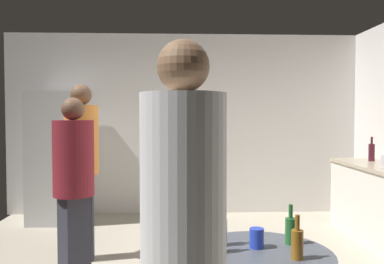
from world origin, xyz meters
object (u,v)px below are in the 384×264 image
at_px(beer_bottle_amber, 297,243).
at_px(person_in_white_shirt, 183,226).
at_px(person_in_black_shirt, 170,196).
at_px(beer_bottle_clear, 222,231).
at_px(plastic_cup_blue, 257,238).
at_px(person_in_orange_shirt, 82,157).
at_px(beer_bottle_brown, 217,237).
at_px(person_in_maroon_shirt, 74,178).
at_px(refrigerator, 57,157).
at_px(wine_bottle_on_counter, 372,152).
at_px(beer_bottle_green, 291,230).

height_order(beer_bottle_amber, person_in_white_shirt, person_in_white_shirt).
distance_m(beer_bottle_amber, person_in_black_shirt, 0.91).
xyz_separation_m(beer_bottle_clear, plastic_cup_blue, (0.19, -0.05, -0.03)).
bearing_deg(person_in_orange_shirt, person_in_black_shirt, 26.13).
relative_size(beer_bottle_brown, beer_bottle_clear, 1.00).
distance_m(person_in_maroon_shirt, person_in_orange_shirt, 0.71).
height_order(person_in_maroon_shirt, person_in_orange_shirt, person_in_orange_shirt).
bearing_deg(refrigerator, wine_bottle_on_counter, -8.99).
height_order(person_in_white_shirt, person_in_orange_shirt, person_in_orange_shirt).
height_order(plastic_cup_blue, person_in_orange_shirt, person_in_orange_shirt).
relative_size(beer_bottle_amber, beer_bottle_clear, 1.00).
bearing_deg(plastic_cup_blue, person_in_orange_shirt, 126.78).
bearing_deg(person_in_black_shirt, beer_bottle_green, 3.86).
bearing_deg(beer_bottle_brown, beer_bottle_clear, 71.70).
bearing_deg(person_in_white_shirt, beer_bottle_brown, -10.86).
xyz_separation_m(wine_bottle_on_counter, plastic_cup_blue, (-2.03, -2.75, -0.23)).
relative_size(beer_bottle_clear, person_in_white_shirt, 0.13).
bearing_deg(refrigerator, beer_bottle_brown, -61.65).
height_order(beer_bottle_brown, person_in_black_shirt, person_in_black_shirt).
bearing_deg(person_in_maroon_shirt, wine_bottle_on_counter, 70.51).
relative_size(person_in_black_shirt, person_in_orange_shirt, 0.90).
relative_size(wine_bottle_on_counter, beer_bottle_brown, 1.35).
bearing_deg(person_in_orange_shirt, beer_bottle_clear, 27.65).
distance_m(person_in_maroon_shirt, person_in_white_shirt, 2.02).
xyz_separation_m(beer_bottle_brown, plastic_cup_blue, (0.23, 0.07, -0.03)).
distance_m(beer_bottle_amber, beer_bottle_green, 0.24).
height_order(refrigerator, person_in_maroon_shirt, refrigerator).
bearing_deg(refrigerator, beer_bottle_clear, -60.29).
bearing_deg(beer_bottle_green, person_in_white_shirt, -132.60).
distance_m(wine_bottle_on_counter, beer_bottle_amber, 3.48).
height_order(beer_bottle_brown, person_in_maroon_shirt, person_in_maroon_shirt).
bearing_deg(refrigerator, person_in_white_shirt, -67.38).
bearing_deg(beer_bottle_clear, beer_bottle_green, 0.79).
bearing_deg(wine_bottle_on_counter, beer_bottle_brown, -128.78).
bearing_deg(beer_bottle_amber, person_in_maroon_shirt, 137.36).
height_order(beer_bottle_brown, beer_bottle_green, same).
relative_size(wine_bottle_on_counter, person_in_black_shirt, 0.19).
bearing_deg(beer_bottle_amber, wine_bottle_on_counter, 57.59).
distance_m(beer_bottle_brown, beer_bottle_green, 0.46).
distance_m(refrigerator, beer_bottle_clear, 3.86).
relative_size(beer_bottle_green, plastic_cup_blue, 2.09).
distance_m(refrigerator, person_in_black_shirt, 3.39).
bearing_deg(beer_bottle_brown, person_in_white_shirt, -109.03).
distance_m(person_in_maroon_shirt, person_in_black_shirt, 1.12).
height_order(plastic_cup_blue, person_in_white_shirt, person_in_white_shirt).
xyz_separation_m(beer_bottle_amber, person_in_maroon_shirt, (-1.48, 1.37, 0.13)).
xyz_separation_m(beer_bottle_brown, person_in_white_shirt, (-0.19, -0.56, 0.22)).
distance_m(beer_bottle_green, plastic_cup_blue, 0.22).
bearing_deg(wine_bottle_on_counter, person_in_white_shirt, -126.03).
bearing_deg(person_in_black_shirt, person_in_white_shirt, -54.82).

